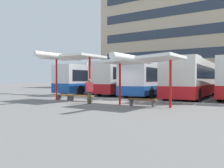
{
  "coord_description": "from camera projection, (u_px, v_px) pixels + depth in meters",
  "views": [
    {
      "loc": [
        9.52,
        -15.0,
        1.59
      ],
      "look_at": [
        -2.19,
        3.01,
        1.2
      ],
      "focal_mm": 39.23,
      "sensor_mm": 36.0,
      "label": 1
    }
  ],
  "objects": [
    {
      "name": "coach_bus_1",
      "position": [
        128.0,
        79.0,
        26.35
      ],
      "size": [
        3.0,
        10.24,
        3.64
      ],
      "color": "silver",
      "rests_on": "ground"
    },
    {
      "name": "terminal_building",
      "position": [
        210.0,
        36.0,
        45.24
      ],
      "size": [
        41.65,
        11.34,
        22.22
      ],
      "color": "#C6B293",
      "rests_on": "ground"
    },
    {
      "name": "platform_kerb",
      "position": [
        122.0,
        100.0,
        18.63
      ],
      "size": [
        44.0,
        0.24,
        0.12
      ],
      "primitive_type": "cube",
      "color": "#ADADA8",
      "rests_on": "ground"
    },
    {
      "name": "waiting_shelter_1",
      "position": [
        142.0,
        60.0,
        14.39
      ],
      "size": [
        4.33,
        4.95,
        2.98
      ],
      "color": "red",
      "rests_on": "ground"
    },
    {
      "name": "bench_1",
      "position": [
        81.0,
        97.0,
        17.85
      ],
      "size": [
        1.99,
        0.66,
        0.45
      ],
      "color": "brown",
      "rests_on": "ground"
    },
    {
      "name": "coach_bus_0",
      "position": [
        97.0,
        80.0,
        28.04
      ],
      "size": [
        2.85,
        11.33,
        3.44
      ],
      "color": "silver",
      "rests_on": "ground"
    },
    {
      "name": "lane_stripe_0",
      "position": [
        83.0,
        93.0,
        29.03
      ],
      "size": [
        0.16,
        14.0,
        0.01
      ],
      "primitive_type": "cube",
      "color": "white",
      "rests_on": "ground"
    },
    {
      "name": "coach_bus_3",
      "position": [
        193.0,
        79.0,
        21.33
      ],
      "size": [
        3.32,
        12.15,
        3.54
      ],
      "color": "silver",
      "rests_on": "ground"
    },
    {
      "name": "waiting_passenger_0",
      "position": [
        89.0,
        90.0,
        16.11
      ],
      "size": [
        0.37,
        0.52,
        1.62
      ],
      "color": "brown",
      "rests_on": "ground"
    },
    {
      "name": "lane_stripe_2",
      "position": [
        138.0,
        95.0,
        25.02
      ],
      "size": [
        0.16,
        14.0,
        0.01
      ],
      "primitive_type": "cube",
      "color": "white",
      "rests_on": "ground"
    },
    {
      "name": "lane_stripe_3",
      "position": [
        173.0,
        96.0,
        23.02
      ],
      "size": [
        0.16,
        14.0,
        0.01
      ],
      "primitive_type": "cube",
      "color": "white",
      "rests_on": "ground"
    },
    {
      "name": "waiting_shelter_0",
      "position": [
        70.0,
        58.0,
        18.09
      ],
      "size": [
        4.32,
        5.01,
        3.42
      ],
      "color": "red",
      "rests_on": "ground"
    },
    {
      "name": "bench_2",
      "position": [
        142.0,
        101.0,
        14.52
      ],
      "size": [
        1.74,
        0.54,
        0.45
      ],
      "color": "brown",
      "rests_on": "ground"
    },
    {
      "name": "coach_bus_2",
      "position": [
        152.0,
        79.0,
        23.79
      ],
      "size": [
        3.07,
        10.31,
        3.49
      ],
      "color": "silver",
      "rests_on": "ground"
    },
    {
      "name": "bench_0",
      "position": [
        64.0,
        96.0,
        18.91
      ],
      "size": [
        1.59,
        0.62,
        0.45
      ],
      "color": "brown",
      "rests_on": "ground"
    },
    {
      "name": "lane_stripe_4",
      "position": [
        215.0,
        98.0,
        21.01
      ],
      "size": [
        0.16,
        14.0,
        0.01
      ],
      "primitive_type": "cube",
      "color": "white",
      "rests_on": "ground"
    },
    {
      "name": "ground_plane",
      "position": [
        115.0,
        101.0,
        17.79
      ],
      "size": [
        160.0,
        160.0,
        0.0
      ],
      "primitive_type": "plane",
      "color": "slate"
    },
    {
      "name": "lane_stripe_1",
      "position": [
        109.0,
        94.0,
        27.03
      ],
      "size": [
        0.16,
        14.0,
        0.01
      ],
      "primitive_type": "cube",
      "color": "white",
      "rests_on": "ground"
    }
  ]
}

